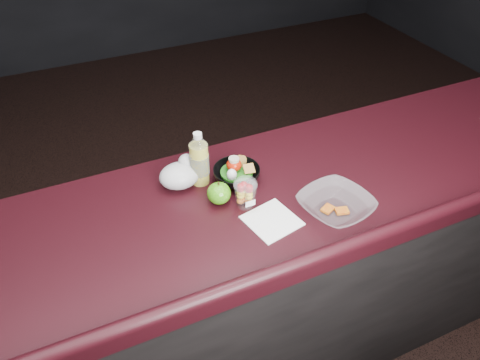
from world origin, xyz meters
name	(u,v)px	position (x,y,z in m)	size (l,w,h in m)	color
counter	(231,294)	(0.00, 0.30, 0.51)	(4.06, 0.71, 1.02)	black
lemonade_bottle	(199,162)	(-0.05, 0.46, 1.11)	(0.07, 0.07, 0.21)	yellow
fruit_cup	(245,192)	(0.05, 0.27, 1.08)	(0.08, 0.08, 0.12)	white
green_apple	(219,193)	(-0.03, 0.32, 1.06)	(0.08, 0.08, 0.09)	#24790E
plastic_bag	(181,174)	(-0.12, 0.47, 1.07)	(0.15, 0.12, 0.11)	silver
snack_bowl	(236,174)	(0.07, 0.41, 1.05)	(0.18, 0.18, 0.09)	black
takeout_bowl	(336,206)	(0.31, 0.11, 1.05)	(0.29, 0.29, 0.06)	silver
paper_napkin	(272,221)	(0.09, 0.16, 1.02)	(0.16, 0.16, 0.00)	white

